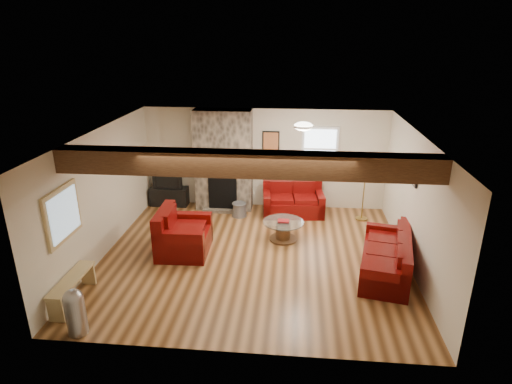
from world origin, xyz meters
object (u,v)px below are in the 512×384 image
television (168,179)px  floor_lamp (366,166)px  armchair_red (184,231)px  tv_cabinet (169,196)px  loveseat (293,199)px  sofa_three (386,254)px  coffee_table (283,231)px

television → floor_lamp: floor_lamp is taller
television → floor_lamp: bearing=-5.4°
floor_lamp → armchair_red: bearing=-152.5°
tv_cabinet → armchair_red: bearing=-67.4°
floor_lamp → loveseat: bearing=174.4°
television → sofa_three: bearing=-30.4°
loveseat → armchair_red: bearing=-141.0°
sofa_three → tv_cabinet: sofa_three is taller
loveseat → television: bearing=168.9°
tv_cabinet → television: (0.00, 0.00, 0.46)m
coffee_table → tv_cabinet: 3.46m
armchair_red → tv_cabinet: size_ratio=1.18×
loveseat → television: (-3.19, 0.30, 0.31)m
sofa_three → floor_lamp: 2.61m
coffee_table → sofa_three: bearing=-31.0°
coffee_table → floor_lamp: bearing=34.5°
television → loveseat: bearing=-5.4°
sofa_three → armchair_red: armchair_red is taller
sofa_three → television: (-4.93, 2.89, 0.32)m
coffee_table → tv_cabinet: bearing=150.1°
sofa_three → floor_lamp: size_ratio=1.26×
sofa_three → television: size_ratio=2.55×
sofa_three → tv_cabinet: 5.71m
armchair_red → television: 2.67m
sofa_three → tv_cabinet: (-4.93, 2.89, -0.14)m
armchair_red → coffee_table: bearing=-71.7°
loveseat → floor_lamp: size_ratio=0.94×
loveseat → armchair_red: armchair_red is taller
loveseat → tv_cabinet: loveseat is taller
coffee_table → tv_cabinet: tv_cabinet is taller
armchair_red → television: television is taller
sofa_three → television: 5.72m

